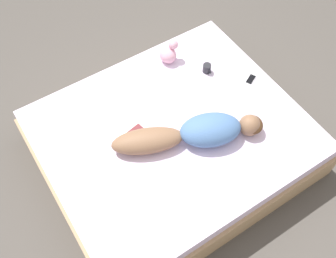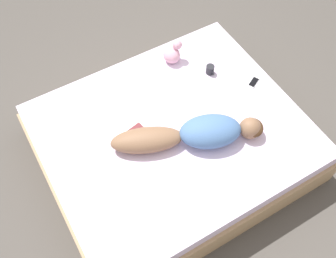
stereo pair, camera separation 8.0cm
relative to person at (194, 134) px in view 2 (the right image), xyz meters
name	(u,v)px [view 2 (the right image)]	position (x,y,z in m)	size (l,w,h in m)	color
ground_plane	(173,155)	(-0.19, -0.09, -0.56)	(12.00, 12.00, 0.00)	#4C4742
bed	(173,143)	(-0.19, -0.09, -0.34)	(1.94, 2.28, 0.46)	tan
person	(194,134)	(0.00, 0.00, 0.00)	(0.70, 1.28, 0.23)	brown
open_magazine	(128,126)	(-0.41, -0.42, -0.10)	(0.50, 0.36, 0.01)	white
coffee_mug	(210,69)	(-0.57, 0.55, -0.06)	(0.11, 0.08, 0.09)	#232328
cell_phone	(254,82)	(-0.25, 0.84, -0.10)	(0.13, 0.16, 0.01)	silver
plush_toy	(172,53)	(-0.90, 0.32, -0.01)	(0.18, 0.19, 0.23)	#DB9EB2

